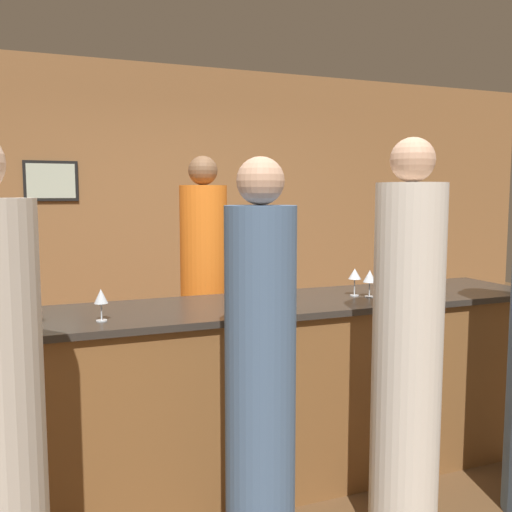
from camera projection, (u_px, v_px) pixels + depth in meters
name	position (u px, v px, depth m)	size (l,w,h in m)	color
ground_plane	(274.00, 478.00, 3.30)	(14.00, 14.00, 0.00)	brown
back_wall	(175.00, 220.00, 5.29)	(8.00, 0.08, 2.80)	olive
bar_counter	(275.00, 391.00, 3.24)	(3.32, 0.71, 1.04)	brown
bartender	(204.00, 306.00, 3.85)	(0.32, 0.32, 1.89)	orange
guest_0	(407.00, 357.00, 2.64)	(0.32, 0.32, 1.89)	silver
guest_1	(260.00, 387.00, 2.36)	(0.29, 0.29, 1.79)	#4C6B93
wine_bottle_0	(272.00, 287.00, 2.98)	(0.07, 0.07, 0.30)	#19381E
wine_glass_1	(415.00, 276.00, 3.34)	(0.07, 0.07, 0.16)	silver
wine_glass_2	(245.00, 288.00, 2.84)	(0.08, 0.08, 0.17)	silver
wine_glass_3	(370.00, 277.00, 3.32)	(0.08, 0.08, 0.16)	silver
wine_glass_4	(355.00, 275.00, 3.36)	(0.08, 0.08, 0.16)	silver
wine_glass_5	(101.00, 297.00, 2.69)	(0.07, 0.07, 0.15)	silver
wine_glass_6	(33.00, 295.00, 2.62)	(0.07, 0.07, 0.19)	silver
wine_glass_7	(435.00, 275.00, 3.35)	(0.07, 0.07, 0.17)	silver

